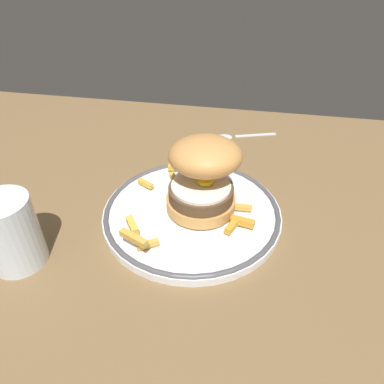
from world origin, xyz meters
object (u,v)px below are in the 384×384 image
(dinner_plate, at_px, (192,212))
(burger, at_px, (203,173))
(water_glass, at_px, (12,237))
(spoon, at_px, (231,136))

(dinner_plate, relative_size, burger, 2.06)
(dinner_plate, xyz_separation_m, burger, (0.01, 0.01, 0.06))
(water_glass, height_order, spoon, water_glass)
(dinner_plate, distance_m, spoon, 0.27)
(dinner_plate, bearing_deg, burger, 41.23)
(dinner_plate, distance_m, burger, 0.07)
(dinner_plate, distance_m, water_glass, 0.25)
(dinner_plate, relative_size, spoon, 2.06)
(water_glass, bearing_deg, dinner_plate, 32.12)
(water_glass, relative_size, spoon, 0.75)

